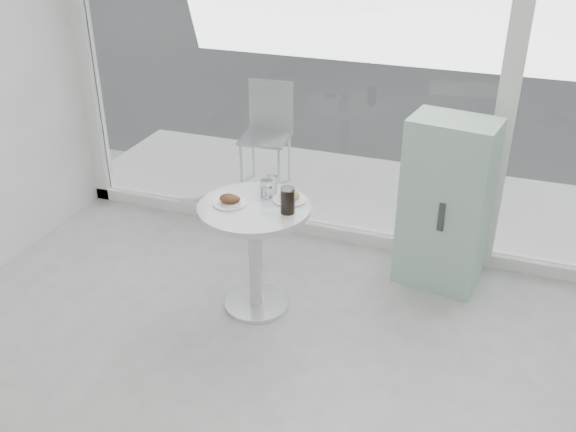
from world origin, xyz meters
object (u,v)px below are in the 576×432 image
at_px(mint_cabinet, 445,204).
at_px(cola_glass, 288,201).
at_px(plate_fritter, 230,201).
at_px(water_tumbler_b, 272,185).
at_px(plate_donut, 290,197).
at_px(main_table, 255,236).
at_px(water_tumbler_a, 266,189).
at_px(patio_chair, 268,128).

relative_size(mint_cabinet, cola_glass, 7.26).
distance_m(mint_cabinet, plate_fritter, 1.49).
bearing_deg(water_tumbler_b, plate_fritter, -126.21).
bearing_deg(plate_donut, main_table, -141.26).
xyz_separation_m(water_tumbler_a, water_tumbler_b, (0.01, 0.08, -0.00)).
xyz_separation_m(plate_fritter, cola_glass, (0.38, 0.02, 0.06)).
bearing_deg(patio_chair, cola_glass, -69.76).
bearing_deg(water_tumbler_b, patio_chair, 112.44).
xyz_separation_m(patio_chair, water_tumbler_a, (0.64, -1.64, 0.23)).
distance_m(mint_cabinet, plate_donut, 1.11).
relative_size(mint_cabinet, plate_fritter, 5.84).
height_order(main_table, water_tumbler_b, water_tumbler_b).
xyz_separation_m(main_table, mint_cabinet, (1.11, 0.75, 0.06)).
bearing_deg(mint_cabinet, plate_fritter, -138.78).
bearing_deg(main_table, water_tumbler_a, 78.87).
height_order(plate_donut, water_tumbler_a, water_tumbler_a).
bearing_deg(mint_cabinet, water_tumbler_b, -144.49).
bearing_deg(plate_donut, water_tumbler_b, 154.34).
distance_m(main_table, plate_donut, 0.34).
xyz_separation_m(mint_cabinet, patio_chair, (-1.72, 1.04, -0.02)).
height_order(main_table, patio_chair, patio_chair).
height_order(plate_donut, cola_glass, cola_glass).
bearing_deg(water_tumbler_b, main_table, -99.41).
height_order(mint_cabinet, plate_donut, mint_cabinet).
distance_m(mint_cabinet, cola_glass, 1.19).
xyz_separation_m(patio_chair, water_tumbler_b, (0.65, -1.56, 0.23)).
bearing_deg(plate_donut, cola_glass, -74.52).
relative_size(water_tumbler_b, cola_glass, 0.69).
distance_m(main_table, water_tumbler_b, 0.35).
height_order(main_table, cola_glass, cola_glass).
bearing_deg(patio_chair, plate_fritter, -80.62).
bearing_deg(mint_cabinet, water_tumbler_a, -141.44).
xyz_separation_m(main_table, plate_donut, (0.19, 0.15, 0.24)).
height_order(patio_chair, water_tumbler_b, patio_chair).
relative_size(plate_fritter, water_tumbler_b, 1.80).
bearing_deg(patio_chair, water_tumbler_b, -72.34).
height_order(mint_cabinet, patio_chair, mint_cabinet).
bearing_deg(mint_cabinet, plate_donut, -137.70).
distance_m(plate_donut, cola_glass, 0.18).
height_order(plate_fritter, water_tumbler_b, water_tumbler_b).
distance_m(main_table, plate_fritter, 0.29).
relative_size(main_table, mint_cabinet, 0.63).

